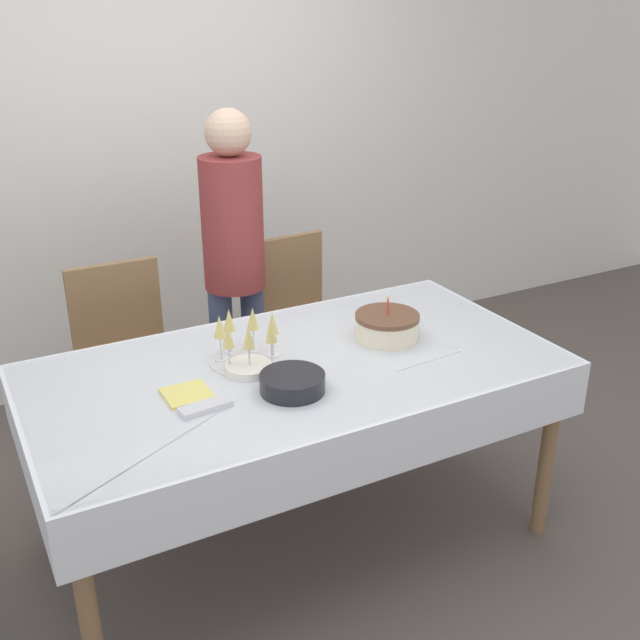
{
  "coord_description": "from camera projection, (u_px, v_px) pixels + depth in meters",
  "views": [
    {
      "loc": [
        -1.07,
        -2.17,
        1.98
      ],
      "look_at": [
        0.14,
        0.07,
        0.89
      ],
      "focal_mm": 42.0,
      "sensor_mm": 36.0,
      "label": 1
    }
  ],
  "objects": [
    {
      "name": "dining_table",
      "position": [
        296.0,
        389.0,
        2.74
      ],
      "size": [
        1.9,
        0.99,
        0.77
      ],
      "color": "white",
      "rests_on": "ground_plane"
    },
    {
      "name": "wall_back",
      "position": [
        146.0,
        133.0,
        3.87
      ],
      "size": [
        8.0,
        0.05,
        2.7
      ],
      "color": "silver",
      "rests_on": "ground_plane"
    },
    {
      "name": "person_standing",
      "position": [
        234.0,
        249.0,
        3.41
      ],
      "size": [
        0.28,
        0.28,
        1.57
      ],
      "color": "#3F4C72",
      "rests_on": "ground_plane"
    },
    {
      "name": "napkin_pile",
      "position": [
        187.0,
        394.0,
        2.48
      ],
      "size": [
        0.15,
        0.15,
        0.01
      ],
      "color": "#E0D166",
      "rests_on": "dining_table"
    },
    {
      "name": "ground_plane",
      "position": [
        298.0,
        536.0,
        3.01
      ],
      "size": [
        12.0,
        12.0,
        0.0
      ],
      "primitive_type": "plane",
      "color": "#564C47"
    },
    {
      "name": "champagne_tray",
      "position": [
        247.0,
        338.0,
        2.69
      ],
      "size": [
        0.29,
        0.29,
        0.18
      ],
      "color": "silver",
      "rests_on": "dining_table"
    },
    {
      "name": "plate_stack_dessert",
      "position": [
        249.0,
        368.0,
        2.64
      ],
      "size": [
        0.17,
        0.17,
        0.03
      ],
      "color": "silver",
      "rests_on": "dining_table"
    },
    {
      "name": "plate_stack_main",
      "position": [
        292.0,
        383.0,
        2.5
      ],
      "size": [
        0.22,
        0.22,
        0.06
      ],
      "color": "black",
      "rests_on": "dining_table"
    },
    {
      "name": "dining_chair_far_right",
      "position": [
        298.0,
        327.0,
        3.64
      ],
      "size": [
        0.45,
        0.45,
        0.95
      ],
      "color": "olive",
      "rests_on": "ground_plane"
    },
    {
      "name": "birthday_cake",
      "position": [
        387.0,
        326.0,
        2.89
      ],
      "size": [
        0.25,
        0.25,
        0.18
      ],
      "color": "beige",
      "rests_on": "dining_table"
    },
    {
      "name": "cake_knife",
      "position": [
        429.0,
        360.0,
        2.73
      ],
      "size": [
        0.3,
        0.04,
        0.0
      ],
      "color": "silver",
      "rests_on": "dining_table"
    },
    {
      "name": "fork_pile",
      "position": [
        205.0,
        407.0,
        2.4
      ],
      "size": [
        0.17,
        0.08,
        0.02
      ],
      "color": "silver",
      "rests_on": "dining_table"
    },
    {
      "name": "dining_chair_far_left",
      "position": [
        127.0,
        363.0,
        3.28
      ],
      "size": [
        0.42,
        0.42,
        0.95
      ],
      "color": "olive",
      "rests_on": "ground_plane"
    }
  ]
}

